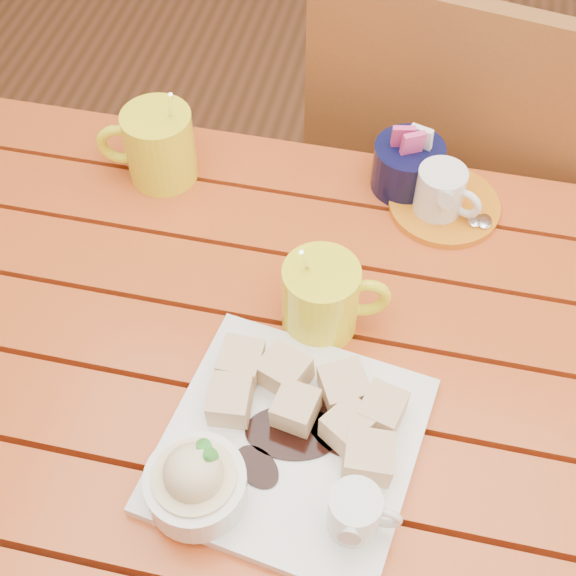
% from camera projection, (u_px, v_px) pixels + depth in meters
% --- Properties ---
extents(ground, '(5.00, 5.00, 0.00)m').
position_uv_depth(ground, '(282.00, 567.00, 1.58)').
color(ground, '#583019').
rests_on(ground, ground).
extents(table, '(1.20, 0.79, 0.75)m').
position_uv_depth(table, '(280.00, 405.00, 1.07)').
color(table, '#AE3916').
rests_on(table, ground).
extents(dessert_plate, '(0.31, 0.31, 0.11)m').
position_uv_depth(dessert_plate, '(272.00, 449.00, 0.88)').
color(dessert_plate, white).
rests_on(dessert_plate, table).
extents(coffee_mug_left, '(0.14, 0.10, 0.17)m').
position_uv_depth(coffee_mug_left, '(157.00, 145.00, 1.15)').
color(coffee_mug_left, yellow).
rests_on(coffee_mug_left, table).
extents(coffee_mug_right, '(0.13, 0.10, 0.16)m').
position_uv_depth(coffee_mug_right, '(323.00, 298.00, 0.98)').
color(coffee_mug_right, yellow).
rests_on(coffee_mug_right, table).
extents(cream_pitcher, '(0.10, 0.08, 0.08)m').
position_uv_depth(cream_pitcher, '(441.00, 193.00, 1.11)').
color(cream_pitcher, white).
rests_on(cream_pitcher, table).
extents(sugar_caddy, '(0.10, 0.10, 0.11)m').
position_uv_depth(sugar_caddy, '(408.00, 165.00, 1.15)').
color(sugar_caddy, black).
rests_on(sugar_caddy, table).
extents(orange_saucer, '(0.16, 0.16, 0.02)m').
position_uv_depth(orange_saucer, '(445.00, 205.00, 1.15)').
color(orange_saucer, orange).
rests_on(orange_saucer, table).
extents(chair_far, '(0.53, 0.53, 0.97)m').
position_uv_depth(chair_far, '(445.00, 174.00, 1.48)').
color(chair_far, brown).
rests_on(chair_far, ground).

